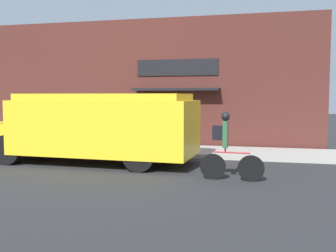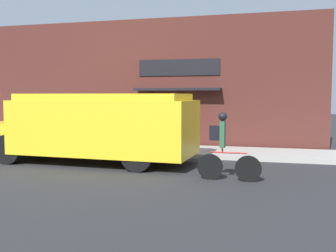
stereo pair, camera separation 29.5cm
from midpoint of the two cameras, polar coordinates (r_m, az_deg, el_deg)
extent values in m
plane|color=#2B2B2D|center=(14.03, -8.86, -4.26)|extent=(70.00, 70.00, 0.00)
cube|color=#ADAAA3|center=(15.10, -7.15, -3.32)|extent=(28.00, 2.35, 0.16)
cube|color=#4C231E|center=(16.26, -5.49, 6.13)|extent=(15.01, 0.18, 5.19)
cube|color=black|center=(15.67, 0.79, 8.49)|extent=(3.27, 0.05, 0.64)
cube|color=black|center=(15.37, 0.55, 5.34)|extent=(3.43, 0.59, 0.10)
cube|color=yellow|center=(12.29, -9.86, -0.14)|extent=(5.64, 2.46, 1.64)
cube|color=yellow|center=(14.15, -22.50, -1.32)|extent=(1.38, 2.13, 0.90)
cube|color=yellow|center=(12.26, -9.92, 4.16)|extent=(5.19, 2.26, 0.20)
cube|color=red|center=(14.22, -13.02, 0.76)|extent=(0.04, 0.44, 0.44)
cylinder|color=black|center=(14.59, -18.08, -2.28)|extent=(0.93, 0.29, 0.92)
cylinder|color=black|center=(13.03, -22.87, -3.19)|extent=(0.93, 0.29, 0.92)
cylinder|color=black|center=(12.73, -1.90, -3.01)|extent=(0.93, 0.29, 0.92)
cylinder|color=black|center=(10.90, -5.02, -4.29)|extent=(0.93, 0.29, 0.92)
cylinder|color=black|center=(9.88, 11.12, -6.06)|extent=(0.65, 0.06, 0.65)
cylinder|color=black|center=(9.99, 5.68, -5.88)|extent=(0.65, 0.06, 0.65)
cylinder|color=red|center=(9.86, 8.41, -3.83)|extent=(0.90, 0.06, 0.04)
cylinder|color=red|center=(9.87, 7.46, -3.46)|extent=(0.04, 0.04, 0.12)
cube|color=#2D5B38|center=(9.83, 7.48, -1.20)|extent=(0.13, 0.20, 0.66)
sphere|color=black|center=(9.79, 7.51, 1.40)|extent=(0.22, 0.22, 0.22)
cube|color=black|center=(9.85, 6.39, -1.00)|extent=(0.26, 0.15, 0.36)
camera|label=1|loc=(0.15, -90.65, -0.05)|focal=42.00mm
camera|label=2|loc=(0.15, 89.35, 0.05)|focal=42.00mm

